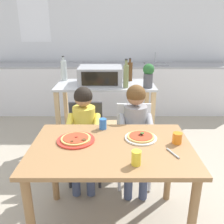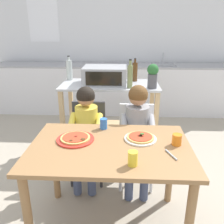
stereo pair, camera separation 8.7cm
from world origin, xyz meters
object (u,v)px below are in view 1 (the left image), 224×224
Objects in this scene: bottle_clear_vinegar at (65,70)px; child_in_grey_shirt at (136,127)px; child_in_yellow_shirt at (84,127)px; serving_spoon at (173,153)px; bottle_slim_sauce at (127,76)px; drinking_cup_orange at (178,138)px; potted_herb_plant at (149,75)px; dining_chair_right at (134,138)px; drinking_cup_yellow at (137,158)px; bottle_brown_beer at (130,71)px; pizza_plate_red_rimmed at (77,139)px; kitchen_island_cart at (106,107)px; drinking_cup_blue at (103,124)px; dining_chair_left at (86,136)px; dining_table at (112,160)px; pizza_plate_white at (141,137)px; toaster_oven at (101,75)px.

bottle_clear_vinegar reaches higher than child_in_grey_shirt.
child_in_yellow_shirt is 0.97× the size of child_in_grey_shirt.
serving_spoon is (0.19, -0.64, 0.09)m from child_in_grey_shirt.
bottle_slim_sauce reaches higher than serving_spoon.
serving_spoon is (-0.07, -0.16, -0.04)m from drinking_cup_orange.
potted_herb_plant is at bearing -20.34° from bottle_clear_vinegar.
dining_chair_right is 8.47× the size of drinking_cup_yellow.
bottle_brown_beer is (0.83, -0.03, -0.01)m from bottle_clear_vinegar.
child_in_yellow_shirt is at bearing 90.03° from pizza_plate_red_rimmed.
bottle_slim_sauce is 3.32× the size of drinking_cup_yellow.
serving_spoon is (1.02, -1.58, -0.27)m from bottle_clear_vinegar.
kitchen_island_cart is at bearing 114.45° from drinking_cup_orange.
drinking_cup_blue is 0.61m from drinking_cup_orange.
bottle_brown_beer is 1.20m from drinking_cup_blue.
bottle_brown_beer is 0.35× the size of dining_chair_left.
dining_table is at bearing -110.51° from potted_herb_plant.
drinking_cup_blue is at bearing -104.69° from bottle_brown_beer.
kitchen_island_cart is at bearing -150.68° from bottle_brown_beer.
kitchen_island_cart is at bearing 143.57° from bottle_slim_sauce.
child_in_grey_shirt is at bearing -83.35° from bottle_slim_sauce.
drinking_cup_yellow is at bearing -66.18° from bottle_clear_vinegar.
dining_chair_right is at bearing 113.07° from drinking_cup_orange.
bottle_brown_beer is at bearing 90.00° from dining_chair_right.
drinking_cup_orange reaches higher than pizza_plate_red_rimmed.
dining_chair_right is 0.80m from pizza_plate_red_rimmed.
pizza_plate_red_rimmed is at bearing 163.82° from dining_table.
drinking_cup_yellow is at bearing -101.06° from pizza_plate_white.
drinking_cup_yellow is at bearing -100.64° from potted_herb_plant.
dining_chair_right reaches higher than dining_table.
bottle_clear_vinegar reaches higher than bottle_brown_beer.
pizza_plate_red_rimmed is (0.00, -0.62, 0.28)m from dining_chair_left.
child_in_grey_shirt is 7.38× the size of serving_spoon.
kitchen_island_cart is at bearing 80.77° from pizza_plate_red_rimmed.
child_in_yellow_shirt is at bearing 137.10° from pizza_plate_white.
child_in_yellow_shirt is at bearing -171.53° from dining_chair_right.
bottle_clear_vinegar is 0.84m from bottle_slim_sauce.
bottle_brown_beer is at bearing 56.29° from dining_chair_left.
dining_chair_left is 0.68m from pizza_plate_red_rimmed.
dining_table is 1.17× the size of child_in_yellow_shirt.
pizza_plate_red_rimmed is (-0.49, -0.45, 0.10)m from child_in_grey_shirt.
dining_chair_right is at bearing -112.12° from potted_herb_plant.
dining_table is at bearing -98.97° from bottle_brown_beer.
pizza_plate_red_rimmed is at bearing -176.02° from pizza_plate_white.
kitchen_island_cart is at bearing 115.75° from dining_chair_right.
potted_herb_plant is 3.01× the size of drinking_cup_blue.
pizza_plate_white is at bearing -49.75° from dining_chair_left.
serving_spoon is (0.49, -0.42, -0.04)m from drinking_cup_blue.
bottle_slim_sauce reaches higher than pizza_plate_red_rimmed.
child_in_yellow_shirt is (-0.14, -0.71, -0.36)m from toaster_oven.
drinking_cup_blue is (0.20, -0.40, 0.31)m from dining_chair_left.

